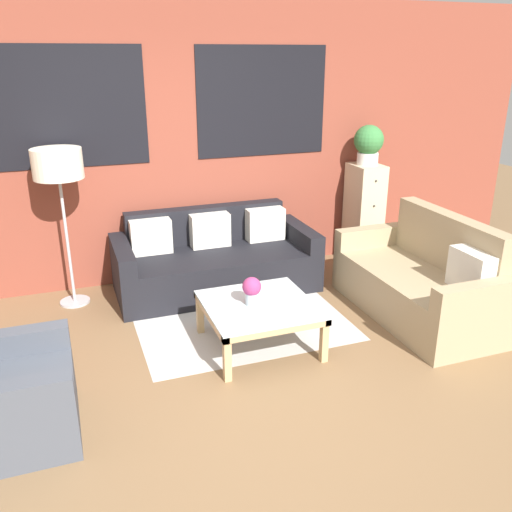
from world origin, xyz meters
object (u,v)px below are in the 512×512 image
couch_dark (215,261)px  armchair_corner (1,399)px  flower_vase (252,289)px  potted_plant (369,143)px  coffee_table (259,310)px  drawer_cabinet (364,213)px  settee_vintage (422,283)px  floor_lamp (58,169)px

couch_dark → armchair_corner: (-1.88, -1.80, -0.01)m
couch_dark → flower_vase: (-0.05, -1.27, 0.23)m
potted_plant → coffee_table: bearing=-140.8°
couch_dark → drawer_cabinet: size_ratio=1.79×
settee_vintage → armchair_corner: 3.52m
armchair_corner → drawer_cabinet: (3.71, 2.00, 0.28)m
armchair_corner → potted_plant: size_ratio=1.95×
coffee_table → flower_vase: (-0.06, 0.01, 0.19)m
settee_vintage → floor_lamp: (-2.98, 1.35, 0.99)m
coffee_table → settee_vintage: bearing=1.4°
coffee_table → drawer_cabinet: drawer_cabinet is taller
couch_dark → floor_lamp: bearing=175.6°
drawer_cabinet → potted_plant: bearing=90.0°
settee_vintage → armchair_corner: settee_vintage is taller
floor_lamp → potted_plant: 3.22m
settee_vintage → floor_lamp: floor_lamp is taller
armchair_corner → flower_vase: armchair_corner is taller
couch_dark → armchair_corner: armchair_corner is taller
settee_vintage → drawer_cabinet: drawer_cabinet is taller
couch_dark → flower_vase: size_ratio=8.64×
armchair_corner → potted_plant: potted_plant is taller
settee_vintage → couch_dark: bearing=142.0°
coffee_table → floor_lamp: bearing=134.9°
settee_vintage → potted_plant: bearing=80.8°
floor_lamp → drawer_cabinet: floor_lamp is taller
drawer_cabinet → potted_plant: 0.79m
coffee_table → armchair_corner: bearing=-164.8°
drawer_cabinet → coffee_table: bearing=-140.8°
potted_plant → flower_vase: size_ratio=1.88×
potted_plant → settee_vintage: bearing=-99.2°
potted_plant → flower_vase: (-1.88, -1.48, -0.83)m
settee_vintage → coffee_table: size_ratio=1.94×
armchair_corner → coffee_table: 1.95m
armchair_corner → coffee_table: bearing=15.2°
couch_dark → potted_plant: (1.83, 0.20, 1.06)m
settee_vintage → coffee_table: (-1.59, -0.04, 0.02)m
flower_vase → potted_plant: bearing=38.1°
armchair_corner → floor_lamp: floor_lamp is taller
coffee_table → potted_plant: bearing=39.2°
couch_dark → drawer_cabinet: 1.86m
floor_lamp → coffee_table: bearing=-45.1°
couch_dark → armchair_corner: size_ratio=2.37×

